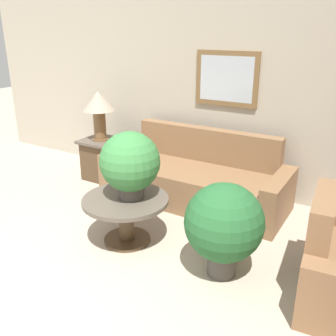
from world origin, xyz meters
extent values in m
cube|color=#B2A893|center=(0.00, 3.36, 1.30)|extent=(7.72, 0.06, 2.60)
cube|color=brown|center=(0.26, 3.32, 1.43)|extent=(0.80, 0.03, 0.66)
cube|color=#B2BCC6|center=(0.26, 3.31, 1.43)|extent=(0.68, 0.01, 0.54)
cube|color=brown|center=(0.13, 2.75, 0.21)|extent=(1.90, 0.87, 0.43)
cube|color=brown|center=(0.13, 3.11, 0.64)|extent=(1.90, 0.16, 0.42)
cube|color=brown|center=(-0.91, 2.75, 0.26)|extent=(0.18, 0.87, 0.53)
cube|color=brown|center=(1.17, 2.75, 0.26)|extent=(0.18, 0.87, 0.53)
cube|color=brown|center=(1.75, 1.77, 0.64)|extent=(0.23, 0.72, 0.42)
cylinder|color=#4C3823|center=(0.00, 1.58, 0.01)|extent=(0.46, 0.46, 0.03)
cylinder|color=#4C3823|center=(0.00, 1.58, 0.23)|extent=(0.15, 0.15, 0.40)
cylinder|color=brown|center=(0.00, 1.58, 0.45)|extent=(0.84, 0.84, 0.04)
cube|color=#4C3823|center=(-1.32, 2.76, 0.27)|extent=(0.43, 0.43, 0.53)
cube|color=brown|center=(-1.32, 2.76, 0.55)|extent=(0.51, 0.51, 0.03)
cylinder|color=brown|center=(-1.32, 2.76, 0.58)|extent=(0.23, 0.23, 0.02)
cylinder|color=brown|center=(-1.32, 2.76, 0.78)|extent=(0.17, 0.17, 0.39)
cone|color=gray|center=(-1.32, 2.76, 1.10)|extent=(0.44, 0.44, 0.26)
cylinder|color=#4C4742|center=(0.03, 1.64, 0.54)|extent=(0.25, 0.25, 0.15)
sphere|color=#387A3D|center=(0.03, 1.64, 0.83)|extent=(0.58, 0.58, 0.58)
cylinder|color=#4C4742|center=(1.03, 1.58, 0.12)|extent=(0.25, 0.25, 0.25)
sphere|color=#235B2D|center=(1.03, 1.58, 0.50)|extent=(0.67, 0.67, 0.67)
camera|label=1|loc=(2.05, -1.01, 2.01)|focal=40.00mm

